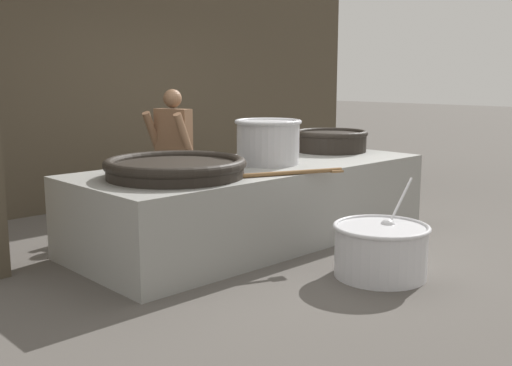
% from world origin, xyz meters
% --- Properties ---
extents(ground_plane, '(60.00, 60.00, 0.00)m').
position_xyz_m(ground_plane, '(0.00, 0.00, 0.00)').
color(ground_plane, '#56514C').
extents(back_wall, '(8.88, 0.24, 4.01)m').
position_xyz_m(back_wall, '(0.00, 2.67, 2.01)').
color(back_wall, '#4C4233').
rests_on(back_wall, ground_plane).
extents(hearth_platform, '(3.75, 1.52, 0.76)m').
position_xyz_m(hearth_platform, '(0.00, 0.00, 0.38)').
color(hearth_platform, gray).
rests_on(hearth_platform, ground_plane).
extents(giant_wok_near, '(1.25, 1.25, 0.17)m').
position_xyz_m(giant_wok_near, '(-1.05, -0.08, 0.85)').
color(giant_wok_near, black).
rests_on(giant_wok_near, hearth_platform).
extents(giant_wok_far, '(0.87, 0.87, 0.25)m').
position_xyz_m(giant_wok_far, '(1.40, 0.18, 0.90)').
color(giant_wok_far, black).
rests_on(giant_wok_far, hearth_platform).
extents(stock_pot, '(0.68, 0.68, 0.45)m').
position_xyz_m(stock_pot, '(0.12, -0.05, 1.00)').
color(stock_pot, '#B7B7BC').
rests_on(stock_pot, hearth_platform).
extents(stirring_paddle, '(1.20, 0.52, 0.04)m').
position_xyz_m(stirring_paddle, '(-0.28, -0.68, 0.78)').
color(stirring_paddle, brown).
rests_on(stirring_paddle, hearth_platform).
extents(cook, '(0.43, 0.60, 1.50)m').
position_xyz_m(cook, '(-0.14, 1.21, 0.81)').
color(cook, brown).
rests_on(cook, ground_plane).
extents(prep_bowl_vegetables, '(1.02, 0.80, 0.75)m').
position_xyz_m(prep_bowl_vegetables, '(-0.08, -1.58, 0.24)').
color(prep_bowl_vegetables, silver).
rests_on(prep_bowl_vegetables, ground_plane).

